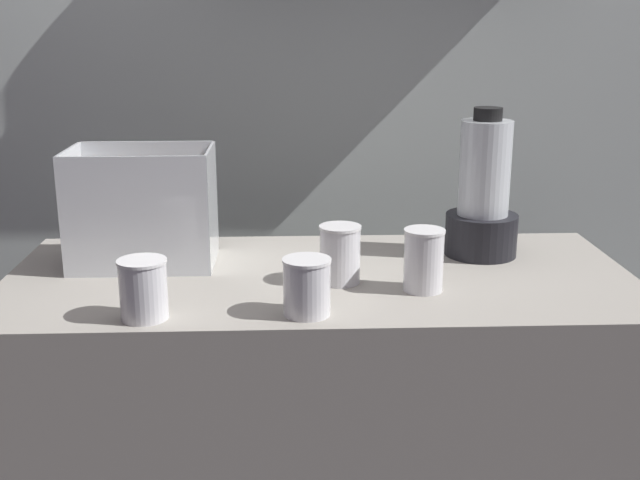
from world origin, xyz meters
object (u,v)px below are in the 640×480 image
at_px(blender_pitcher, 483,199).
at_px(juice_cup_mango_middle, 340,256).
at_px(juice_cup_orange_left, 307,290).
at_px(juice_cup_mango_far_left, 144,292).
at_px(carrot_display_bin, 150,228).
at_px(juice_cup_orange_right, 424,263).

distance_m(blender_pitcher, juice_cup_mango_middle, 0.41).
xyz_separation_m(blender_pitcher, juice_cup_orange_left, (-0.43, -0.38, -0.09)).
height_order(blender_pitcher, juice_cup_mango_middle, blender_pitcher).
distance_m(juice_cup_mango_far_left, juice_cup_mango_middle, 0.43).
height_order(juice_cup_mango_far_left, juice_cup_mango_middle, juice_cup_mango_middle).
height_order(blender_pitcher, juice_cup_orange_left, blender_pitcher).
relative_size(carrot_display_bin, juice_cup_orange_right, 2.44).
distance_m(carrot_display_bin, juice_cup_mango_far_left, 0.36).
height_order(carrot_display_bin, juice_cup_orange_right, carrot_display_bin).
bearing_deg(juice_cup_mango_middle, juice_cup_orange_left, -112.10).
height_order(juice_cup_mango_far_left, juice_cup_orange_right, juice_cup_orange_right).
bearing_deg(juice_cup_orange_left, carrot_display_bin, 135.53).
xyz_separation_m(blender_pitcher, juice_cup_orange_right, (-0.18, -0.25, -0.08)).
distance_m(carrot_display_bin, juice_cup_mango_middle, 0.46).
bearing_deg(juice_cup_orange_right, blender_pitcher, 53.99).
distance_m(juice_cup_orange_left, juice_cup_orange_right, 0.28).
bearing_deg(juice_cup_mango_far_left, blender_pitcher, 27.67).
xyz_separation_m(carrot_display_bin, juice_cup_orange_left, (0.36, -0.35, -0.03)).
relative_size(blender_pitcher, juice_cup_mango_far_left, 3.02).
relative_size(blender_pitcher, juice_cup_mango_middle, 2.80).
relative_size(carrot_display_bin, blender_pitcher, 0.91).
distance_m(carrot_display_bin, juice_cup_orange_left, 0.50).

